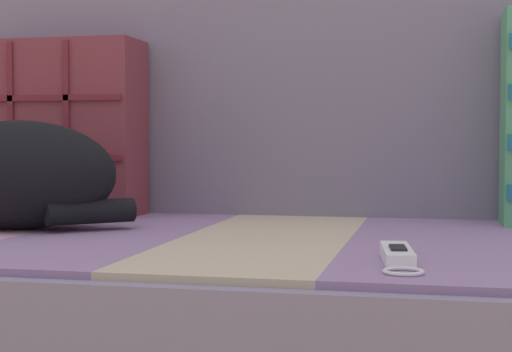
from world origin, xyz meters
TOP-DOWN VIEW (x-y plane):
  - sofa_backrest at (0.00, 0.48)m, footprint 1.96×0.14m
  - throw_pillow_quilted at (-0.52, 0.33)m, footprint 0.37×0.14m
  - sleeping_cat at (-0.46, 0.06)m, footprint 0.40×0.26m
  - game_remote_far at (0.22, -0.17)m, footprint 0.06×0.19m

SIDE VIEW (x-z plane):
  - game_remote_far at x=0.22m, z-range 0.41..0.43m
  - sleeping_cat at x=-0.46m, z-range 0.40..0.59m
  - throw_pillow_quilted at x=-0.52m, z-range 0.41..0.77m
  - sofa_backrest at x=0.00m, z-range 0.41..0.91m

